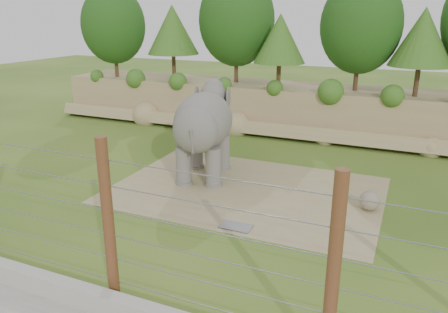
% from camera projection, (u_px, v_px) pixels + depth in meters
% --- Properties ---
extents(ground, '(90.00, 90.00, 0.00)m').
position_uv_depth(ground, '(200.00, 220.00, 14.34)').
color(ground, '#345B17').
rests_on(ground, ground).
extents(back_embankment, '(30.00, 5.52, 8.77)m').
position_uv_depth(back_embankment, '(312.00, 61.00, 23.91)').
color(back_embankment, '#9E835E').
rests_on(back_embankment, ground).
extents(dirt_patch, '(10.00, 7.00, 0.02)m').
position_uv_depth(dirt_patch, '(246.00, 190.00, 16.76)').
color(dirt_patch, '#98855A').
rests_on(dirt_patch, ground).
extents(drain_grate, '(1.00, 0.60, 0.03)m').
position_uv_depth(drain_grate, '(236.00, 226.00, 13.84)').
color(drain_grate, '#262628').
rests_on(drain_grate, dirt_patch).
extents(elephant, '(2.92, 4.86, 3.67)m').
position_uv_depth(elephant, '(204.00, 134.00, 17.59)').
color(elephant, '#66625B').
rests_on(elephant, ground).
extents(stone_ball, '(0.69, 0.69, 0.69)m').
position_uv_depth(stone_ball, '(370.00, 201.00, 14.94)').
color(stone_ball, gray).
rests_on(stone_ball, dirt_patch).
extents(retaining_wall, '(26.00, 0.35, 0.50)m').
position_uv_depth(retaining_wall, '(101.00, 301.00, 9.91)').
color(retaining_wall, '#9F9B94').
rests_on(retaining_wall, ground).
extents(barrier_fence, '(20.26, 0.26, 4.00)m').
position_uv_depth(barrier_fence, '(108.00, 222.00, 9.80)').
color(barrier_fence, '#5E2918').
rests_on(barrier_fence, ground).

